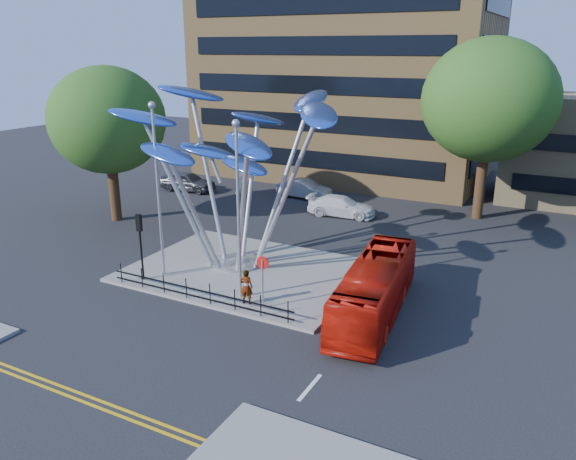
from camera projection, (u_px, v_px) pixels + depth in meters
The scene contains 18 objects.
ground at pixel (194, 324), 24.23m from camera, with size 120.00×120.00×0.00m, color black.
traffic_island at pixel (247, 271), 29.70m from camera, with size 12.00×9.00×0.15m, color slate.
double_yellow_near at pixel (88, 396), 19.18m from camera, with size 40.00×0.12×0.01m, color gold.
double_yellow_far at pixel (81, 401), 18.92m from camera, with size 40.00×0.12×0.01m, color gold.
brick_tower at pixel (350, 4), 49.18m from camera, with size 25.00×15.00×30.00m, color olive.
tree_right at pixel (489, 101), 36.75m from camera, with size 8.80×8.80×12.11m.
tree_left at pixel (107, 121), 36.71m from camera, with size 7.60×7.60×10.32m.
leaf_sculpture at pixel (233, 140), 28.64m from camera, with size 12.72×9.54×9.51m.
street_lamp_left at pixel (157, 176), 27.50m from camera, with size 0.36×0.36×8.80m.
street_lamp_right at pixel (238, 195), 24.96m from camera, with size 0.36×0.36×8.30m.
traffic_light_island at pixel (140, 233), 27.73m from camera, with size 0.28×0.18×3.42m.
no_entry_sign_island at pixel (263, 273), 24.91m from camera, with size 0.60×0.10×2.45m.
pedestrian_railing_front at pixel (198, 293), 25.93m from camera, with size 10.00×0.06×1.00m.
red_bus at pixel (375, 289), 24.65m from camera, with size 2.13×9.09×2.53m, color #AE1308.
pedestrian at pixel (246, 287), 25.53m from camera, with size 0.61×0.40×1.66m, color gray.
parked_car_left at pixel (188, 181), 46.37m from camera, with size 1.90×4.73×1.61m, color #393A40.
parked_car_mid at pixel (304, 189), 44.20m from camera, with size 1.54×4.41×1.45m, color #A5A7AC.
parked_car_right at pixel (342, 206), 39.52m from camera, with size 1.96×4.82×1.40m, color silver.
Camera 1 is at (13.69, -17.42, 11.37)m, focal length 35.00 mm.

